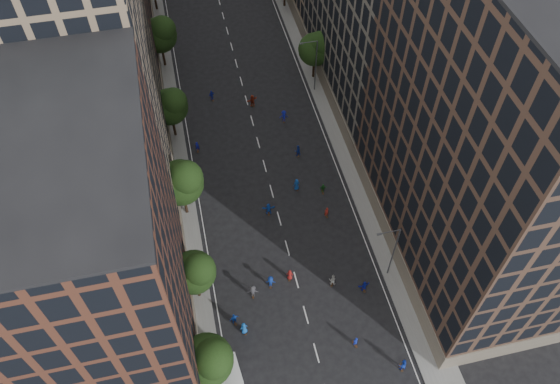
% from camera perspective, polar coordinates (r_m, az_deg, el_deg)
% --- Properties ---
extents(ground, '(240.00, 240.00, 0.00)m').
position_cam_1_polar(ground, '(80.03, -2.86, 7.21)').
color(ground, black).
rests_on(ground, ground).
extents(sidewalk_left, '(4.00, 105.00, 0.15)m').
position_cam_1_polar(sidewalk_left, '(85.06, -11.90, 9.30)').
color(sidewalk_left, slate).
rests_on(sidewalk_left, ground).
extents(sidewalk_right, '(4.00, 105.00, 0.15)m').
position_cam_1_polar(sidewalk_right, '(87.49, 4.08, 11.80)').
color(sidewalk_right, slate).
rests_on(sidewalk_right, ground).
extents(bldg_left_a, '(14.00, 22.00, 30.00)m').
position_cam_1_polar(bldg_left_a, '(50.39, -18.78, -6.93)').
color(bldg_left_a, '#522C1F').
rests_on(bldg_left_a, ground).
extents(bldg_left_b, '(14.00, 26.00, 34.00)m').
position_cam_1_polar(bldg_left_b, '(65.43, -19.52, 11.91)').
color(bldg_left_b, '#89735A').
rests_on(bldg_left_b, ground).
extents(bldg_right_a, '(14.00, 30.00, 36.00)m').
position_cam_1_polar(bldg_right_a, '(56.60, 20.88, 5.47)').
color(bldg_right_a, '#4B3428').
rests_on(bldg_right_a, ground).
extents(tree_left_0, '(5.20, 5.20, 8.83)m').
position_cam_1_polar(tree_left_0, '(54.01, -7.49, -17.00)').
color(tree_left_0, black).
rests_on(tree_left_0, ground).
extents(tree_left_1, '(4.80, 4.80, 8.21)m').
position_cam_1_polar(tree_left_1, '(58.88, -8.84, -8.19)').
color(tree_left_1, black).
rests_on(tree_left_1, ground).
extents(tree_left_2, '(5.60, 5.60, 9.45)m').
position_cam_1_polar(tree_left_2, '(65.27, -10.20, 1.11)').
color(tree_left_2, black).
rests_on(tree_left_2, ground).
extents(tree_left_3, '(5.00, 5.00, 8.58)m').
position_cam_1_polar(tree_left_3, '(75.50, -11.34, 8.87)').
color(tree_left_3, black).
rests_on(tree_left_3, ground).
extents(tree_left_4, '(5.40, 5.40, 9.08)m').
position_cam_1_polar(tree_left_4, '(87.94, -12.41, 15.86)').
color(tree_left_4, black).
rests_on(tree_left_4, ground).
extents(tree_right_a, '(5.00, 5.00, 8.39)m').
position_cam_1_polar(tree_right_a, '(84.17, 3.82, 14.80)').
color(tree_right_a, black).
rests_on(tree_right_a, ground).
extents(streetlamp_near, '(2.64, 0.22, 9.06)m').
position_cam_1_polar(streetlamp_near, '(61.28, 11.66, -5.95)').
color(streetlamp_near, '#595B60').
rests_on(streetlamp_near, ground).
extents(streetlamp_far, '(2.64, 0.22, 9.06)m').
position_cam_1_polar(streetlamp_far, '(82.05, 3.63, 13.29)').
color(streetlamp_far, '#595B60').
rests_on(streetlamp_far, ground).
extents(cargo_van, '(2.73, 5.01, 2.56)m').
position_cam_1_polar(cargo_van, '(58.00, -5.09, -19.03)').
color(cargo_van, silver).
rests_on(cargo_van, ground).
extents(skater_0, '(1.02, 0.79, 1.84)m').
position_cam_1_polar(skater_0, '(60.47, -3.79, -14.02)').
color(skater_0, blue).
rests_on(skater_0, ground).
extents(skater_1, '(0.64, 0.52, 1.53)m').
position_cam_1_polar(skater_1, '(60.44, 7.89, -15.22)').
color(skater_1, '#162AB7').
rests_on(skater_1, ground).
extents(skater_2, '(0.91, 0.71, 1.86)m').
position_cam_1_polar(skater_2, '(60.13, 12.68, -17.19)').
color(skater_2, '#1636B6').
rests_on(skater_2, ground).
extents(skater_3, '(1.23, 0.89, 1.73)m').
position_cam_1_polar(skater_3, '(62.96, -1.00, -9.36)').
color(skater_3, navy).
rests_on(skater_3, ground).
extents(skater_4, '(1.13, 0.68, 1.79)m').
position_cam_1_polar(skater_4, '(61.02, -4.80, -13.08)').
color(skater_4, '#1540AD').
rests_on(skater_4, ground).
extents(skater_5, '(1.51, 0.66, 1.57)m').
position_cam_1_polar(skater_5, '(63.48, 8.79, -9.71)').
color(skater_5, '#1521AB').
rests_on(skater_5, ground).
extents(skater_6, '(0.92, 0.74, 1.62)m').
position_cam_1_polar(skater_6, '(63.45, 1.02, -8.65)').
color(skater_6, maroon).
rests_on(skater_6, ground).
extents(skater_7, '(0.62, 0.46, 1.57)m').
position_cam_1_polar(skater_7, '(68.64, 4.88, -2.09)').
color(skater_7, '#A2241B').
rests_on(skater_7, ground).
extents(skater_8, '(1.05, 0.95, 1.76)m').
position_cam_1_polar(skater_8, '(63.32, 5.49, -9.14)').
color(skater_8, '#ACADA9').
rests_on(skater_8, ground).
extents(skater_9, '(1.35, 0.92, 1.93)m').
position_cam_1_polar(skater_9, '(62.31, -2.86, -10.34)').
color(skater_9, '#3C3C40').
rests_on(skater_9, ground).
extents(skater_10, '(0.93, 0.42, 1.56)m').
position_cam_1_polar(skater_10, '(70.91, 4.51, 0.36)').
color(skater_10, '#1C5F1F').
rests_on(skater_10, ground).
extents(skater_11, '(1.71, 0.70, 1.79)m').
position_cam_1_polar(skater_11, '(68.54, -1.21, -1.79)').
color(skater_11, blue).
rests_on(skater_11, ground).
extents(skater_12, '(0.99, 0.75, 1.82)m').
position_cam_1_polar(skater_12, '(70.97, 1.74, 0.78)').
color(skater_12, '#123F94').
rests_on(skater_12, ground).
extents(skater_13, '(0.64, 0.47, 1.61)m').
position_cam_1_polar(skater_13, '(76.40, -8.64, 4.71)').
color(skater_13, '#121693').
rests_on(skater_13, ground).
extents(skater_14, '(0.94, 0.77, 1.78)m').
position_cam_1_polar(skater_14, '(74.93, 1.85, 4.32)').
color(skater_14, navy).
rests_on(skater_14, ground).
extents(skater_15, '(1.32, 0.85, 1.93)m').
position_cam_1_polar(skater_15, '(79.53, 0.40, 7.90)').
color(skater_15, '#121A98').
rests_on(skater_15, ground).
extents(skater_16, '(1.07, 0.72, 1.69)m').
position_cam_1_polar(skater_16, '(83.63, -7.14, 9.97)').
color(skater_16, '#1523AA').
rests_on(skater_16, ground).
extents(skater_17, '(1.85, 1.17, 1.91)m').
position_cam_1_polar(skater_17, '(82.09, -2.90, 9.50)').
color(skater_17, '#9E311A').
rests_on(skater_17, ground).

